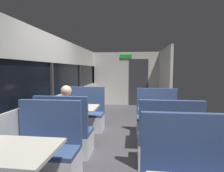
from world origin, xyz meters
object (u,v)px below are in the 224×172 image
object	(u,v)px
bench_near_window_facing_entry	(46,155)
seated_passenger	(66,124)
bench_mid_window_facing_entry	(85,117)
dining_table_rear_aisle	(162,116)
bench_rear_aisle_facing_entry	(157,122)
dining_table_near_window	(13,158)
bench_mid_window_facing_end	(65,137)
dining_table_mid_window	(77,111)
bench_rear_aisle_facing_end	(168,146)

from	to	relation	value
bench_near_window_facing_entry	seated_passenger	distance (m)	0.82
bench_mid_window_facing_entry	dining_table_rear_aisle	bearing A→B (deg)	-26.68
bench_rear_aisle_facing_entry	bench_mid_window_facing_entry	bearing A→B (deg)	173.62
bench_mid_window_facing_entry	seated_passenger	bearing A→B (deg)	-90.00
dining_table_near_window	bench_near_window_facing_entry	size ratio (longest dim) A/B	0.82
bench_mid_window_facing_end	bench_mid_window_facing_entry	size ratio (longest dim) A/B	1.00
bench_near_window_facing_entry	dining_table_mid_window	xyz separation A→B (m)	(0.00, 1.42, 0.31)
bench_mid_window_facing_entry	bench_rear_aisle_facing_entry	xyz separation A→B (m)	(1.79, -0.20, 0.00)
dining_table_rear_aisle	bench_rear_aisle_facing_entry	bearing A→B (deg)	90.00
bench_rear_aisle_facing_end	seated_passenger	xyz separation A→B (m)	(-1.79, 0.27, 0.21)
bench_rear_aisle_facing_end	bench_rear_aisle_facing_entry	distance (m)	1.40
bench_near_window_facing_entry	bench_mid_window_facing_entry	distance (m)	2.12
bench_near_window_facing_entry	seated_passenger	xyz separation A→B (m)	(0.00, 0.80, 0.21)
bench_mid_window_facing_end	seated_passenger	world-z (taller)	seated_passenger
bench_mid_window_facing_end	dining_table_rear_aisle	world-z (taller)	bench_mid_window_facing_end
dining_table_rear_aisle	bench_rear_aisle_facing_entry	size ratio (longest dim) A/B	0.82
bench_rear_aisle_facing_end	bench_rear_aisle_facing_entry	xyz separation A→B (m)	(0.00, 1.40, 0.00)
dining_table_near_window	bench_mid_window_facing_entry	bearing A→B (deg)	90.00
bench_near_window_facing_entry	dining_table_rear_aisle	size ratio (longest dim) A/B	1.22
dining_table_near_window	bench_mid_window_facing_end	xyz separation A→B (m)	(0.00, 1.42, -0.31)
bench_near_window_facing_entry	bench_mid_window_facing_entry	bearing A→B (deg)	90.00
seated_passenger	bench_rear_aisle_facing_entry	bearing A→B (deg)	32.18
bench_near_window_facing_entry	bench_rear_aisle_facing_end	distance (m)	1.87
bench_near_window_facing_entry	bench_mid_window_facing_entry	xyz separation A→B (m)	(0.00, 2.12, 0.00)
dining_table_mid_window	bench_rear_aisle_facing_entry	distance (m)	1.88
bench_mid_window_facing_entry	bench_rear_aisle_facing_end	bearing A→B (deg)	-41.77
dining_table_mid_window	dining_table_rear_aisle	distance (m)	1.80
bench_rear_aisle_facing_entry	bench_rear_aisle_facing_end	bearing A→B (deg)	-90.00
dining_table_mid_window	dining_table_rear_aisle	bearing A→B (deg)	-6.38
bench_rear_aisle_facing_entry	seated_passenger	bearing A→B (deg)	-147.82
bench_rear_aisle_facing_entry	seated_passenger	size ratio (longest dim) A/B	0.87
bench_mid_window_facing_end	seated_passenger	distance (m)	0.22
dining_table_near_window	seated_passenger	bearing A→B (deg)	90.00
bench_mid_window_facing_end	seated_passenger	size ratio (longest dim) A/B	0.87
bench_mid_window_facing_end	dining_table_near_window	bearing A→B (deg)	-90.00
dining_table_mid_window	bench_rear_aisle_facing_end	xyz separation A→B (m)	(1.79, -0.90, -0.31)
bench_near_window_facing_entry	bench_rear_aisle_facing_entry	size ratio (longest dim) A/B	1.00
dining_table_near_window	bench_mid_window_facing_entry	world-z (taller)	bench_mid_window_facing_entry
seated_passenger	dining_table_rear_aisle	bearing A→B (deg)	13.42
dining_table_mid_window	bench_rear_aisle_facing_entry	xyz separation A→B (m)	(1.79, 0.50, -0.31)
dining_table_near_window	bench_rear_aisle_facing_end	xyz separation A→B (m)	(1.79, 1.22, -0.31)
dining_table_rear_aisle	seated_passenger	world-z (taller)	seated_passenger
bench_rear_aisle_facing_entry	dining_table_rear_aisle	bearing A→B (deg)	-90.00
bench_mid_window_facing_entry	bench_rear_aisle_facing_end	size ratio (longest dim) A/B	1.00
dining_table_near_window	bench_rear_aisle_facing_entry	bearing A→B (deg)	55.69
dining_table_near_window	bench_mid_window_facing_entry	distance (m)	2.84
bench_mid_window_facing_end	dining_table_rear_aisle	size ratio (longest dim) A/B	1.22
dining_table_mid_window	bench_near_window_facing_entry	bearing A→B (deg)	-90.00
bench_mid_window_facing_end	bench_rear_aisle_facing_end	bearing A→B (deg)	-6.38
dining_table_near_window	bench_mid_window_facing_entry	size ratio (longest dim) A/B	0.82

